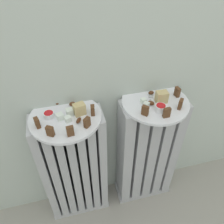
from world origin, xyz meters
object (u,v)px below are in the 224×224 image
at_px(radiator_left, 75,169).
at_px(plate_right, 155,102).
at_px(plate_left, 65,117).
at_px(fork, 150,100).
at_px(jam_bowl_right, 161,107).
at_px(radiator_right, 147,154).
at_px(jam_bowl_left, 49,115).

height_order(radiator_left, plate_right, plate_right).
height_order(plate_left, fork, fork).
bearing_deg(fork, jam_bowl_right, -77.95).
bearing_deg(fork, radiator_right, -26.83).
relative_size(plate_left, fork, 3.17).
distance_m(plate_left, jam_bowl_left, 0.06).
bearing_deg(radiator_left, plate_left, 63.43).
bearing_deg(radiator_right, radiator_left, -180.00).
bearing_deg(plate_right, fork, 153.17).
distance_m(radiator_left, plate_left, 0.34).
xyz_separation_m(plate_right, jam_bowl_left, (-0.43, 0.01, 0.02)).
xyz_separation_m(radiator_right, plate_right, (0.00, -0.00, 0.34)).
xyz_separation_m(jam_bowl_left, fork, (0.41, -0.00, -0.01)).
height_order(radiator_left, jam_bowl_right, jam_bowl_right).
height_order(radiator_right, jam_bowl_left, jam_bowl_left).
relative_size(radiator_right, plate_left, 2.37).
xyz_separation_m(plate_left, plate_right, (0.37, 0.00, 0.00)).
distance_m(radiator_left, fork, 0.49).
distance_m(plate_right, jam_bowl_right, 0.06).
relative_size(radiator_right, fork, 7.51).
bearing_deg(plate_left, jam_bowl_right, -9.12).
height_order(radiator_right, fork, fork).
relative_size(jam_bowl_right, fork, 0.50).
xyz_separation_m(plate_left, jam_bowl_right, (0.37, -0.06, 0.02)).
distance_m(jam_bowl_left, jam_bowl_right, 0.43).
relative_size(radiator_left, jam_bowl_right, 14.93).
distance_m(radiator_left, jam_bowl_right, 0.52).
bearing_deg(plate_right, jam_bowl_left, 178.49).
height_order(radiator_left, plate_left, plate_left).
height_order(plate_left, jam_bowl_right, jam_bowl_right).
xyz_separation_m(jam_bowl_left, jam_bowl_right, (0.42, -0.07, 0.00)).
distance_m(plate_right, fork, 0.02).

